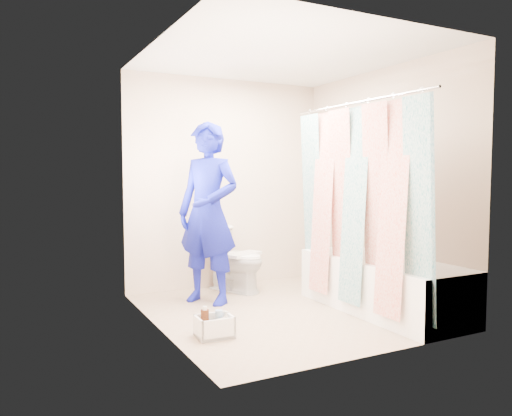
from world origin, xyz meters
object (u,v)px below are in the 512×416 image
bathtub (382,283)px  cleaning_caddy (215,327)px  plumber (208,213)px  toilet (235,259)px

bathtub → cleaning_caddy: (-1.71, 0.03, -0.19)m
bathtub → plumber: 1.84m
plumber → toilet: bearing=90.3°
bathtub → cleaning_caddy: bathtub is taller
toilet → cleaning_caddy: toilet is taller
bathtub → toilet: bearing=122.6°
toilet → cleaning_caddy: (-0.81, -1.37, -0.28)m
toilet → cleaning_caddy: bearing=-145.2°
bathtub → cleaning_caddy: bearing=179.0°
cleaning_caddy → bathtub: bearing=1.8°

